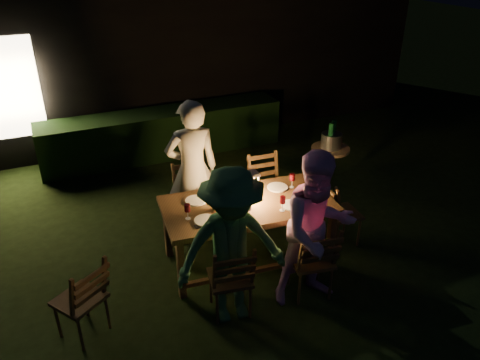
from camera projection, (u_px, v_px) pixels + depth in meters
name	position (u px, v px, depth m)	size (l,w,h in m)	color
garden_envelope	(151.00, 38.00, 9.80)	(40.00, 40.00, 3.20)	black
dining_table	(248.00, 209.00, 5.32)	(2.01, 1.14, 0.80)	#4C2C19
chair_near_left	(230.00, 290.00, 4.76)	(0.48, 0.51, 0.93)	#4C2C19
chair_near_right	(311.00, 272.00, 5.00)	(0.50, 0.53, 0.96)	#4C2C19
chair_far_left	(195.00, 213.00, 6.04)	(0.45, 0.48, 0.98)	#4C2C19
chair_far_right	(267.00, 201.00, 6.32)	(0.45, 0.48, 0.96)	#4C2C19
chair_end	(340.00, 223.00, 5.87)	(0.47, 0.44, 0.92)	#4C2C19
chair_spare	(83.00, 311.00, 4.49)	(0.59, 0.60, 0.93)	#4C2C19
person_house_side	(192.00, 170.00, 5.80)	(0.66, 0.43, 1.80)	beige
person_opp_right	(317.00, 230.00, 4.70)	(0.83, 0.65, 1.71)	#E79FDD
person_opp_left	(232.00, 248.00, 4.45)	(1.09, 0.62, 1.68)	#387140
lantern	(251.00, 188.00, 5.27)	(0.16, 0.16, 0.35)	white
plate_far_left	(196.00, 200.00, 5.32)	(0.25, 0.25, 0.01)	white
plate_near_left	(206.00, 220.00, 4.95)	(0.25, 0.25, 0.01)	white
plate_far_right	(277.00, 187.00, 5.59)	(0.25, 0.25, 0.01)	white
plate_near_right	(292.00, 205.00, 5.22)	(0.25, 0.25, 0.01)	white
wineglass_a	(216.00, 189.00, 5.40)	(0.06, 0.06, 0.18)	#59070F
wineglass_b	(188.00, 212.00, 4.95)	(0.06, 0.06, 0.18)	#59070F
wineglass_c	(282.00, 204.00, 5.09)	(0.06, 0.06, 0.18)	#59070F
wineglass_d	(292.00, 181.00, 5.57)	(0.06, 0.06, 0.18)	#59070F
wineglass_e	(248.00, 211.00, 4.97)	(0.06, 0.06, 0.18)	silver
bottle_table	(227.00, 195.00, 5.15)	(0.07, 0.07, 0.28)	#0F471E
napkin_left	(245.00, 219.00, 4.97)	(0.18, 0.14, 0.01)	red
napkin_right	(304.00, 207.00, 5.18)	(0.18, 0.14, 0.01)	red
phone	(201.00, 226.00, 4.86)	(0.14, 0.07, 0.01)	black
side_table	(330.00, 153.00, 6.82)	(0.56, 0.56, 0.75)	brown
ice_bucket	(331.00, 141.00, 6.73)	(0.30, 0.30, 0.22)	#A5A8AD
bottle_bucket_a	(330.00, 139.00, 6.66)	(0.07, 0.07, 0.32)	#0F471E
bottle_bucket_b	(333.00, 136.00, 6.76)	(0.07, 0.07, 0.32)	#0F471E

